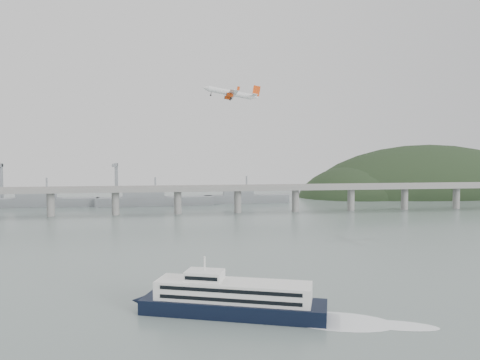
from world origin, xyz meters
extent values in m
plane|color=slate|center=(0.00, 0.00, 0.00)|extent=(900.00, 900.00, 0.00)
cube|color=gray|center=(0.00, 200.00, 20.00)|extent=(800.00, 22.00, 2.20)
cube|color=gray|center=(0.00, 189.50, 22.00)|extent=(800.00, 0.60, 1.80)
cube|color=gray|center=(0.00, 210.50, 22.00)|extent=(800.00, 0.60, 1.80)
cylinder|color=gray|center=(-130.00, 200.00, 9.50)|extent=(6.00, 6.00, 21.00)
cylinder|color=gray|center=(-80.00, 200.00, 9.50)|extent=(6.00, 6.00, 21.00)
cylinder|color=gray|center=(-30.00, 200.00, 9.50)|extent=(6.00, 6.00, 21.00)
cylinder|color=gray|center=(20.00, 200.00, 9.50)|extent=(6.00, 6.00, 21.00)
cylinder|color=gray|center=(70.00, 200.00, 9.50)|extent=(6.00, 6.00, 21.00)
cylinder|color=gray|center=(120.00, 200.00, 9.50)|extent=(6.00, 6.00, 21.00)
cylinder|color=gray|center=(170.00, 200.00, 9.50)|extent=(6.00, 6.00, 21.00)
cylinder|color=gray|center=(220.00, 200.00, 9.50)|extent=(6.00, 6.00, 21.00)
ellipsoid|color=black|center=(270.00, 330.00, -18.00)|extent=(320.00, 150.00, 156.00)
ellipsoid|color=black|center=(175.00, 320.00, -12.00)|extent=(140.00, 110.00, 96.00)
cube|color=slate|center=(-150.00, 270.00, 4.00)|extent=(95.67, 20.15, 8.00)
cube|color=slate|center=(-159.50, 270.00, 12.00)|extent=(33.90, 15.02, 8.00)
cylinder|color=slate|center=(-150.00, 270.00, 20.00)|extent=(1.60, 1.60, 14.00)
cube|color=slate|center=(-50.00, 265.00, 4.00)|extent=(110.55, 21.43, 8.00)
cube|color=slate|center=(-61.00, 265.00, 12.00)|extent=(39.01, 16.73, 8.00)
cylinder|color=slate|center=(-50.00, 265.00, 20.00)|extent=(1.60, 1.60, 14.00)
cube|color=slate|center=(40.00, 275.00, 4.00)|extent=(85.00, 13.60, 8.00)
cube|color=slate|center=(31.50, 275.00, 12.00)|extent=(29.75, 11.90, 8.00)
cylinder|color=slate|center=(40.00, 275.00, 20.00)|extent=(1.60, 1.60, 14.00)
cube|color=slate|center=(-200.00, 300.00, 20.00)|extent=(3.00, 3.00, 40.00)
cube|color=slate|center=(-90.00, 300.00, 20.00)|extent=(3.00, 3.00, 40.00)
cube|color=slate|center=(-90.00, 290.00, 38.00)|extent=(3.00, 28.00, 3.00)
cube|color=black|center=(-17.32, -45.33, 2.30)|extent=(58.72, 32.63, 4.60)
cone|color=black|center=(-46.48, -34.71, 2.30)|extent=(6.97, 6.29, 4.60)
cube|color=white|center=(-17.32, -45.33, 7.47)|extent=(49.29, 27.32, 5.75)
cube|color=black|center=(-19.31, -50.78, 8.97)|extent=(41.10, 15.12, 1.15)
cube|color=black|center=(-19.31, -50.78, 6.21)|extent=(41.10, 15.12, 1.15)
cube|color=black|center=(-15.34, -39.88, 8.97)|extent=(41.10, 15.12, 1.15)
cube|color=black|center=(-15.34, -39.88, 6.21)|extent=(41.10, 15.12, 1.15)
cube|color=white|center=(-25.96, -42.18, 11.84)|extent=(13.55, 11.49, 2.99)
cube|color=black|center=(-27.36, -46.02, 11.84)|extent=(9.77, 3.67, 1.15)
cylinder|color=white|center=(-25.96, -42.18, 15.52)|extent=(0.74, 0.74, 4.60)
ellipsoid|color=white|center=(12.92, -56.34, 0.06)|extent=(36.77, 26.88, 0.23)
ellipsoid|color=white|center=(28.04, -61.85, 0.06)|extent=(26.16, 16.27, 0.23)
cylinder|color=white|center=(1.17, 103.67, 87.52)|extent=(27.60, 5.44, 8.16)
cone|color=white|center=(-14.15, 103.96, 90.20)|extent=(4.67, 3.78, 4.15)
cone|color=white|center=(17.06, 103.39, 85.23)|extent=(5.50, 3.67, 4.32)
cube|color=white|center=(1.96, 103.60, 86.39)|extent=(5.18, 33.12, 2.88)
cube|color=white|center=(16.22, 103.44, 86.07)|extent=(3.23, 11.72, 1.38)
cube|color=#E3430F|center=(17.73, 103.58, 89.06)|extent=(5.41, 0.73, 6.99)
cylinder|color=#E3430F|center=(0.34, 108.91, 85.03)|extent=(4.56, 2.53, 2.93)
cylinder|color=black|center=(-1.67, 108.94, 85.38)|extent=(0.78, 2.26, 2.26)
cube|color=white|center=(0.51, 108.95, 85.99)|extent=(2.60, 0.35, 1.58)
cylinder|color=#E3430F|center=(0.23, 98.22, 85.58)|extent=(4.56, 2.53, 2.93)
cylinder|color=black|center=(-1.78, 98.26, 85.93)|extent=(0.78, 2.26, 2.26)
cube|color=white|center=(0.40, 98.27, 86.54)|extent=(2.60, 0.35, 1.58)
cylinder|color=black|center=(1.68, 106.04, 84.54)|extent=(0.75, 0.47, 2.37)
cylinder|color=black|center=(1.50, 105.99, 83.49)|extent=(1.24, 0.46, 1.26)
cylinder|color=black|center=(1.63, 100.99, 84.80)|extent=(0.75, 0.47, 2.37)
cylinder|color=black|center=(1.45, 100.94, 83.75)|extent=(1.24, 0.46, 1.26)
cylinder|color=black|center=(-10.79, 103.76, 86.85)|extent=(0.75, 0.47, 2.37)
cylinder|color=black|center=(-10.98, 103.71, 85.80)|extent=(1.24, 0.46, 1.26)
cube|color=#E3430F|center=(4.25, 120.13, 86.35)|extent=(1.94, 0.34, 2.57)
cube|color=#E3430F|center=(3.91, 87.12, 88.06)|extent=(1.94, 0.34, 2.57)
camera|label=1|loc=(-36.61, -186.95, 50.28)|focal=35.00mm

